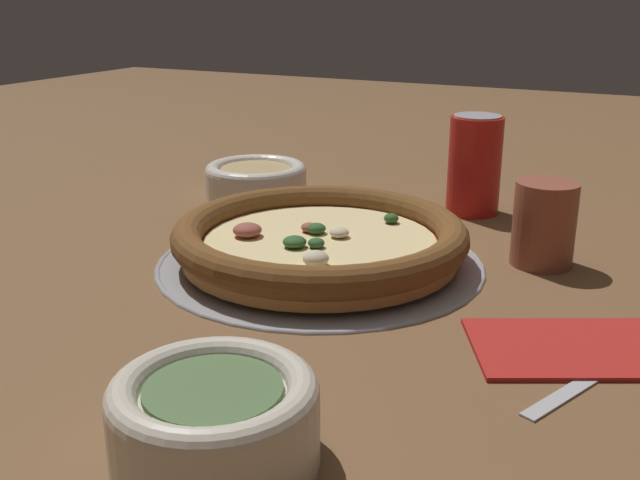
{
  "coord_description": "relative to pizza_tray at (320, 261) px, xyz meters",
  "views": [
    {
      "loc": [
        0.33,
        -0.65,
        0.27
      ],
      "look_at": [
        0.0,
        0.0,
        0.03
      ],
      "focal_mm": 42.0,
      "sensor_mm": 36.0,
      "label": 1
    }
  ],
  "objects": [
    {
      "name": "ground_plane",
      "position": [
        0.0,
        0.0,
        -0.0
      ],
      "size": [
        3.0,
        3.0,
        0.0
      ],
      "primitive_type": "plane",
      "color": "brown"
    },
    {
      "name": "pizza_tray",
      "position": [
        0.0,
        0.0,
        0.0
      ],
      "size": [
        0.34,
        0.34,
        0.01
      ],
      "color": "#9E9EA3",
      "rests_on": "ground_plane"
    },
    {
      "name": "pizza",
      "position": [
        -0.0,
        -0.0,
        0.02
      ],
      "size": [
        0.3,
        0.3,
        0.04
      ],
      "color": "#BC7F42",
      "rests_on": "pizza_tray"
    },
    {
      "name": "bowl_near",
      "position": [
        -0.2,
        0.2,
        0.02
      ],
      "size": [
        0.14,
        0.14,
        0.04
      ],
      "color": "silver",
      "rests_on": "ground_plane"
    },
    {
      "name": "bowl_far",
      "position": [
        0.1,
        -0.33,
        0.03
      ],
      "size": [
        0.13,
        0.13,
        0.06
      ],
      "color": "beige",
      "rests_on": "ground_plane"
    },
    {
      "name": "drinking_cup",
      "position": [
        0.2,
        0.1,
        0.04
      ],
      "size": [
        0.06,
        0.06,
        0.09
      ],
      "color": "brown",
      "rests_on": "ground_plane"
    },
    {
      "name": "napkin",
      "position": [
        0.27,
        -0.08,
        0.0
      ],
      "size": [
        0.19,
        0.16,
        0.01
      ],
      "rotation": [
        0.0,
        0.0,
        0.47
      ],
      "color": "#B2231E",
      "rests_on": "ground_plane"
    },
    {
      "name": "fork",
      "position": [
        0.3,
        -0.1,
        -0.0
      ],
      "size": [
        0.09,
        0.19,
        0.0
      ],
      "rotation": [
        0.0,
        0.0,
        7.46
      ],
      "color": "#B7B7BC",
      "rests_on": "ground_plane"
    },
    {
      "name": "beverage_can",
      "position": [
        0.09,
        0.25,
        0.06
      ],
      "size": [
        0.07,
        0.07,
        0.12
      ],
      "color": "red",
      "rests_on": "ground_plane"
    }
  ]
}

